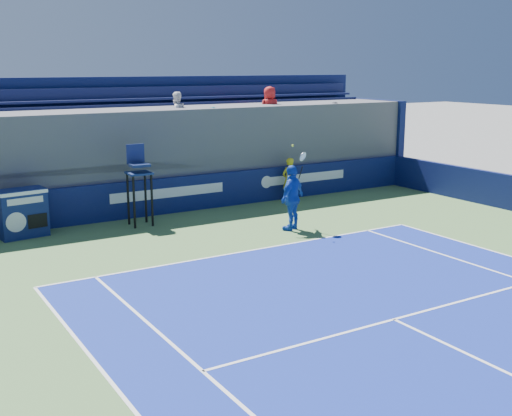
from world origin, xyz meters
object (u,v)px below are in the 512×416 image
match_clock (22,212)px  umpire_chair (139,176)px  tennis_player (292,198)px  ball_person (289,180)px

match_clock → umpire_chair: (3.37, -0.43, 0.79)m
umpire_chair → tennis_player: 4.69m
ball_person → tennis_player: (-2.24, -3.46, 0.19)m
match_clock → umpire_chair: bearing=-7.2°
ball_person → tennis_player: size_ratio=0.61×
ball_person → umpire_chair: umpire_chair is taller
umpire_chair → tennis_player: tennis_player is taller
match_clock → tennis_player: size_ratio=0.54×
ball_person → tennis_player: bearing=49.6°
tennis_player → ball_person: bearing=57.1°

